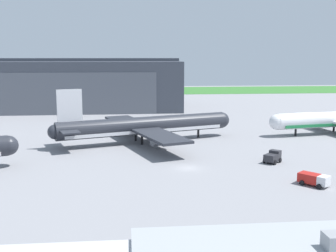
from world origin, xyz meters
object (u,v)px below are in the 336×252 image
(airliner_far_right, at_px, (145,126))
(ops_van, at_px, (273,157))
(stair_truck, at_px, (314,179))
(maintenance_hangar, at_px, (73,85))
(airliner_far_left, at_px, (335,120))

(airliner_far_right, xyz_separation_m, ops_van, (24.26, -22.65, -2.77))
(ops_van, bearing_deg, stair_truck, -84.06)
(maintenance_hangar, distance_m, airliner_far_right, 76.26)
(maintenance_hangar, xyz_separation_m, ops_van, (50.35, -94.10, -8.41))
(airliner_far_left, distance_m, stair_truck, 51.72)
(airliner_far_left, bearing_deg, ops_van, -133.22)
(airliner_far_right, bearing_deg, ops_van, -43.03)
(airliner_far_left, xyz_separation_m, ops_van, (-27.63, -29.40, -2.56))
(maintenance_hangar, relative_size, ops_van, 20.19)
(maintenance_hangar, bearing_deg, ops_van, -61.85)
(stair_truck, xyz_separation_m, ops_van, (-1.58, 15.20, 0.08))
(maintenance_hangar, height_order, ops_van, maintenance_hangar)
(ops_van, bearing_deg, airliner_far_left, 46.78)
(stair_truck, bearing_deg, ops_van, 95.94)
(airliner_far_left, distance_m, ops_van, 40.43)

